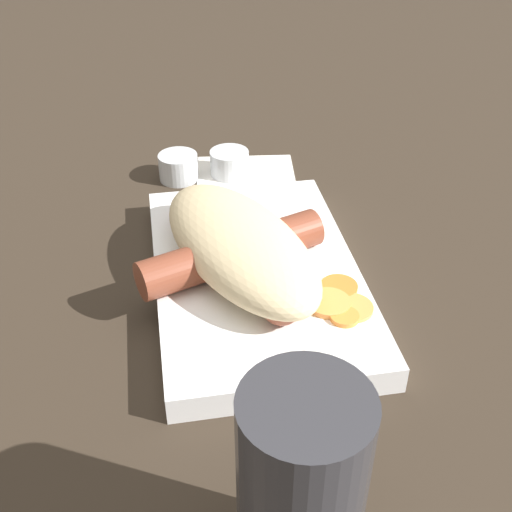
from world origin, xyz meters
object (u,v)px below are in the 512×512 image
object	(u,v)px
condiment_cup_near	(230,165)
condiment_cup_far	(179,168)
food_tray	(256,277)
drink_glass	(301,496)
bread_roll	(239,244)
sausage	(232,249)

from	to	relation	value
condiment_cup_near	condiment_cup_far	distance (m)	0.05
food_tray	drink_glass	world-z (taller)	drink_glass
bread_roll	drink_glass	size ratio (longest dim) A/B	1.63
drink_glass	food_tray	bearing A→B (deg)	-4.79
condiment_cup_near	sausage	bearing A→B (deg)	172.74
sausage	condiment_cup_far	distance (m)	0.19
food_tray	drink_glass	bearing A→B (deg)	175.21
bread_roll	condiment_cup_far	size ratio (longest dim) A/B	5.16
food_tray	sausage	world-z (taller)	sausage
bread_roll	sausage	distance (m)	0.01
sausage	condiment_cup_far	size ratio (longest dim) A/B	4.31
drink_glass	sausage	bearing A→B (deg)	-0.23
bread_roll	condiment_cup_near	bearing A→B (deg)	-5.41
sausage	drink_glass	distance (m)	0.24
condiment_cup_near	condiment_cup_far	size ratio (longest dim) A/B	1.00
condiment_cup_far	bread_roll	bearing A→B (deg)	-169.54
bread_roll	condiment_cup_far	bearing A→B (deg)	10.46
food_tray	condiment_cup_far	distance (m)	0.20
bread_roll	sausage	xyz separation A→B (m)	(0.00, 0.01, -0.01)
condiment_cup_far	sausage	bearing A→B (deg)	-171.07
condiment_cup_far	drink_glass	size ratio (longest dim) A/B	0.32
condiment_cup_near	condiment_cup_far	bearing A→B (deg)	88.49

